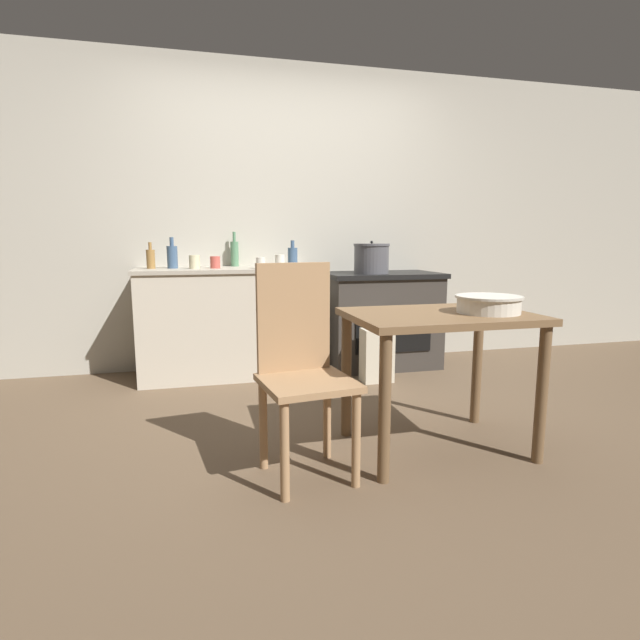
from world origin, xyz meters
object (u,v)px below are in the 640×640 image
Objects in this scene: bottle_mid_left at (151,258)px; bottle_center_left at (172,256)px; flour_sack at (377,355)px; mixing_bowl_large at (489,303)px; cup_mid_right at (195,262)px; bottle_far_left at (293,256)px; cup_right at (215,262)px; cup_center at (280,261)px; bottle_left at (235,253)px; stove at (380,319)px; cup_center_right at (261,263)px; work_table at (439,336)px; chair at (302,365)px; stock_pot at (371,258)px.

bottle_mid_left is 0.84× the size of bottle_center_left.
bottle_center_left is at bearing 161.14° from flour_sack.
cup_mid_right is (-1.43, 1.74, 0.15)m from mixing_bowl_large.
cup_right is at bearing -169.77° from bottle_far_left.
bottle_far_left reaches higher than cup_center.
bottle_left reaches higher than mixing_bowl_large.
stove is 1.19m from cup_center_right.
mixing_bowl_large is at bearing -61.43° from bottle_left.
cup_center reaches higher than mixing_bowl_large.
mixing_bowl_large is at bearing -14.29° from work_table.
work_table is at bearing -1.50° from chair.
stove is 1.95m from bottle_mid_left.
work_table is 2.26m from bottle_center_left.
bottle_center_left is at bearing 150.88° from cup_mid_right.
mixing_bowl_large is 3.17× the size of cup_center.
stove is at bearing 66.23° from flour_sack.
cup_center is 0.65m from cup_mid_right.
stock_pot is 1.27m from cup_right.
bottle_mid_left reaches higher than cup_right.
chair is 2.37× the size of flour_sack.
cup_center_right is (-0.94, -0.11, -0.02)m from stock_pot.
bottle_mid_left reaches higher than mixing_bowl_large.
mixing_bowl_large reaches higher than flour_sack.
flour_sack is 1.05m from cup_center.
chair reaches higher than work_table.
cup_center is at bearing -49.54° from bottle_left.
bottle_center_left is 0.69m from cup_center_right.
cup_right reaches higher than stove.
bottle_far_left is at bearing 108.82° from mixing_bowl_large.
stove is at bearing 9.17° from cup_center.
flour_sack is 0.83m from stock_pot.
cup_center_right is 0.36m from cup_right.
cup_right is at bearing 91.96° from chair.
stove is 2.12m from chair.
bottle_left is at bearing 130.46° from cup_center.
bottle_mid_left is 0.49m from cup_right.
bottle_center_left is 2.31× the size of cup_mid_right.
mixing_bowl_large is 2.31m from bottle_left.
chair is at bearing -86.48° from bottle_left.
chair is 3.46× the size of bottle_left.
bottle_far_left is at bearing 72.28° from chair.
stock_pot is at bearing 81.86° from work_table.
flour_sack is at bearing 83.29° from work_table.
chair is at bearing -178.95° from mixing_bowl_large.
stock_pot is 0.90× the size of mixing_bowl_large.
stock_pot is at bearing -15.44° from bottle_left.
stock_pot reaches higher than stove.
bottle_left is (-1.22, 0.23, 0.57)m from stove.
work_table is at bearing -77.56° from bottle_far_left.
cup_right reaches higher than cup_center_right.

